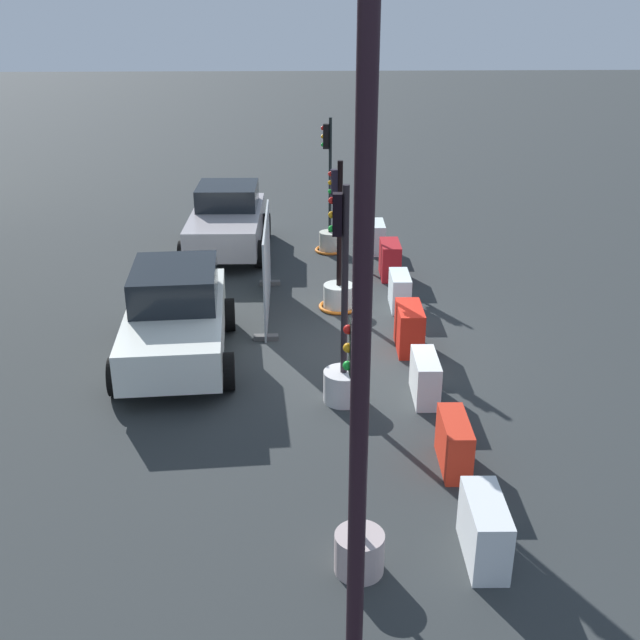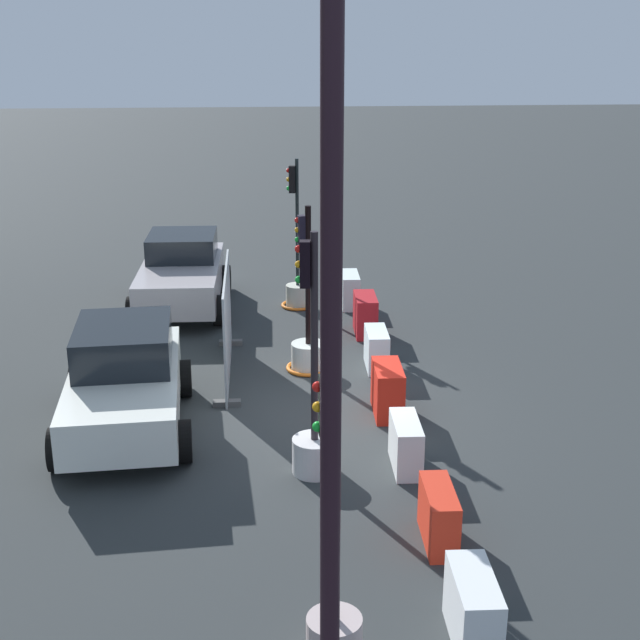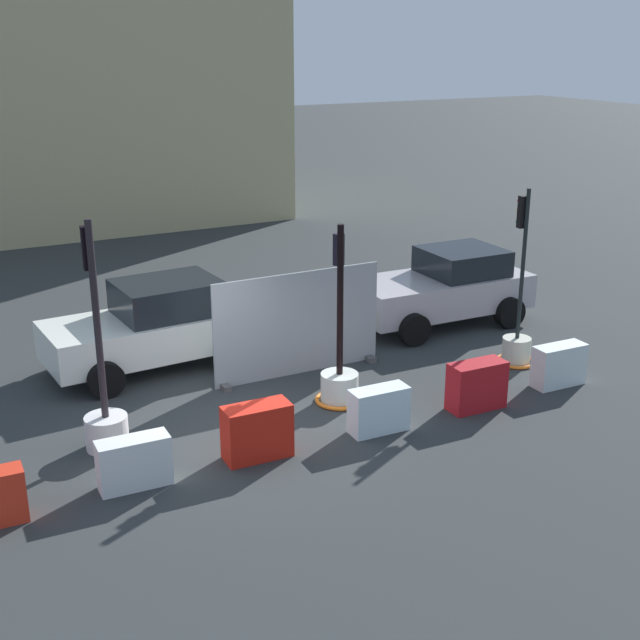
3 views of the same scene
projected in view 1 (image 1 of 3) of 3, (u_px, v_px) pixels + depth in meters
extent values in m
plane|color=#2D3132|center=(351.00, 348.00, 15.04)|extent=(120.00, 120.00, 0.00)
cylinder|color=#BBA6A5|center=(359.00, 552.00, 9.15)|extent=(0.61, 0.61, 0.53)
cylinder|color=black|center=(362.00, 430.00, 8.47)|extent=(0.08, 0.08, 2.90)
cube|color=black|center=(355.00, 348.00, 8.07)|extent=(0.17, 0.13, 0.64)
sphere|color=red|center=(348.00, 330.00, 7.98)|extent=(0.11, 0.11, 0.11)
sphere|color=orange|center=(348.00, 348.00, 8.07)|extent=(0.11, 0.11, 0.11)
sphere|color=green|center=(348.00, 366.00, 8.15)|extent=(0.11, 0.11, 0.11)
cylinder|color=silver|center=(343.00, 386.00, 13.01)|extent=(0.69, 0.69, 0.56)
cylinder|color=black|center=(345.00, 283.00, 12.26)|extent=(0.11, 0.11, 3.22)
cube|color=black|center=(337.00, 215.00, 11.80)|extent=(0.18, 0.16, 0.68)
sphere|color=red|center=(332.00, 201.00, 11.70)|extent=(0.11, 0.11, 0.11)
sphere|color=orange|center=(332.00, 215.00, 11.79)|extent=(0.11, 0.11, 0.11)
sphere|color=green|center=(331.00, 229.00, 11.88)|extent=(0.11, 0.11, 0.11)
cylinder|color=silver|center=(339.00, 297.00, 16.87)|extent=(0.69, 0.69, 0.55)
cylinder|color=black|center=(340.00, 225.00, 16.22)|extent=(0.12, 0.12, 2.75)
cube|color=black|center=(334.00, 183.00, 15.89)|extent=(0.19, 0.17, 0.56)
sphere|color=red|center=(330.00, 174.00, 15.83)|extent=(0.10, 0.10, 0.10)
sphere|color=orange|center=(330.00, 183.00, 15.91)|extent=(0.10, 0.10, 0.10)
sphere|color=green|center=(330.00, 191.00, 15.98)|extent=(0.10, 0.10, 0.10)
torus|color=orange|center=(339.00, 306.00, 16.97)|extent=(0.90, 0.90, 0.08)
cylinder|color=beige|center=(330.00, 242.00, 20.66)|extent=(0.58, 0.58, 0.54)
cylinder|color=black|center=(330.00, 176.00, 19.95)|extent=(0.08, 0.08, 3.04)
cube|color=black|center=(326.00, 136.00, 19.52)|extent=(0.19, 0.17, 0.63)
sphere|color=red|center=(323.00, 128.00, 19.42)|extent=(0.11, 0.11, 0.11)
sphere|color=orange|center=(323.00, 136.00, 19.50)|extent=(0.11, 0.11, 0.11)
sphere|color=green|center=(323.00, 145.00, 19.58)|extent=(0.11, 0.11, 0.11)
torus|color=orange|center=(330.00, 250.00, 20.75)|extent=(0.81, 0.81, 0.07)
cube|color=silver|center=(484.00, 530.00, 9.30)|extent=(1.11, 0.48, 0.82)
cube|color=red|center=(454.00, 443.00, 11.14)|extent=(1.08, 0.41, 0.78)
cube|color=silver|center=(425.00, 378.00, 13.06)|extent=(1.08, 0.43, 0.78)
cube|color=red|center=(409.00, 328.00, 14.85)|extent=(1.08, 0.51, 0.89)
cube|color=silver|center=(400.00, 291.00, 16.88)|extent=(1.02, 0.44, 0.78)
cube|color=#AE161C|center=(390.00, 260.00, 18.72)|extent=(1.05, 0.49, 0.87)
cube|color=silver|center=(376.00, 237.00, 20.61)|extent=(1.05, 0.44, 0.80)
cube|color=white|center=(176.00, 325.00, 14.32)|extent=(4.30, 2.06, 0.74)
cube|color=black|center=(175.00, 284.00, 14.37)|extent=(2.07, 1.69, 0.66)
cylinder|color=black|center=(227.00, 371.00, 13.37)|extent=(0.70, 0.32, 0.68)
cylinder|color=black|center=(117.00, 377.00, 13.19)|extent=(0.70, 0.32, 0.68)
cylinder|color=black|center=(228.00, 315.00, 15.75)|extent=(0.70, 0.32, 0.68)
cylinder|color=black|center=(135.00, 318.00, 15.57)|extent=(0.70, 0.32, 0.68)
cube|color=#B4ACB0|center=(227.00, 226.00, 20.42)|extent=(4.19, 1.90, 0.77)
cube|color=black|center=(228.00, 195.00, 20.70)|extent=(1.76, 1.64, 0.59)
cylinder|color=black|center=(260.00, 254.00, 19.40)|extent=(0.71, 0.29, 0.71)
cylinder|color=black|center=(185.00, 254.00, 19.37)|extent=(0.71, 0.29, 0.71)
cylinder|color=black|center=(265.00, 226.00, 21.77)|extent=(0.71, 0.29, 0.71)
cylinder|color=black|center=(198.00, 226.00, 21.74)|extent=(0.71, 0.29, 0.71)
cylinder|color=black|center=(361.00, 368.00, 6.59)|extent=(0.17, 0.17, 6.94)
cube|color=#979FA3|center=(267.00, 266.00, 16.48)|extent=(3.53, 0.04, 2.06)
cube|color=#4C4C4C|center=(266.00, 337.00, 15.41)|extent=(0.16, 0.50, 0.10)
cube|color=#4C4C4C|center=(270.00, 283.00, 18.32)|extent=(0.16, 0.50, 0.10)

